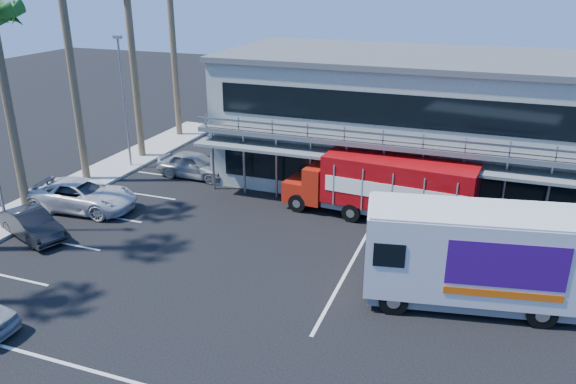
% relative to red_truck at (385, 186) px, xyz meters
% --- Properties ---
extents(ground, '(120.00, 120.00, 0.00)m').
position_rel_red_truck_xyz_m(ground, '(-2.35, -8.56, -1.74)').
color(ground, black).
rests_on(ground, ground).
extents(building, '(22.40, 12.00, 7.30)m').
position_rel_red_truck_xyz_m(building, '(0.65, 6.38, 1.91)').
color(building, gray).
rests_on(building, ground).
extents(curb_strip, '(3.00, 32.00, 0.16)m').
position_rel_red_truck_xyz_m(curb_strip, '(-17.35, -2.56, -1.66)').
color(curb_strip, '#A5A399').
rests_on(curb_strip, ground).
extents(light_pole_far, '(0.50, 0.25, 8.09)m').
position_rel_red_truck_xyz_m(light_pole_far, '(-16.55, 2.44, 2.76)').
color(light_pole_far, gray).
rests_on(light_pole_far, ground).
extents(red_truck, '(9.60, 3.08, 3.18)m').
position_rel_red_truck_xyz_m(red_truck, '(0.00, 0.00, 0.00)').
color(red_truck, '#A81C0D').
rests_on(red_truck, ground).
extents(white_van, '(8.01, 3.99, 3.74)m').
position_rel_red_truck_xyz_m(white_van, '(4.44, -6.56, 0.24)').
color(white_van, silver).
rests_on(white_van, ground).
extents(parked_car_b, '(4.22, 2.73, 1.31)m').
position_rel_red_truck_xyz_m(parked_car_b, '(-14.83, -7.70, -1.09)').
color(parked_car_b, black).
rests_on(parked_car_b, ground).
extents(parked_car_c, '(5.83, 3.04, 1.57)m').
position_rel_red_truck_xyz_m(parked_car_c, '(-14.85, -4.16, -0.96)').
color(parked_car_c, silver).
rests_on(parked_car_c, ground).
extents(parked_car_d, '(5.01, 2.61, 1.39)m').
position_rel_red_truck_xyz_m(parked_car_d, '(-14.85, -4.09, -1.05)').
color(parked_car_d, '#2D333C').
rests_on(parked_car_d, ground).
extents(parked_car_e, '(4.61, 1.99, 1.55)m').
position_rel_red_truck_xyz_m(parked_car_e, '(-11.85, 2.24, -0.97)').
color(parked_car_e, gray).
rests_on(parked_car_e, ground).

